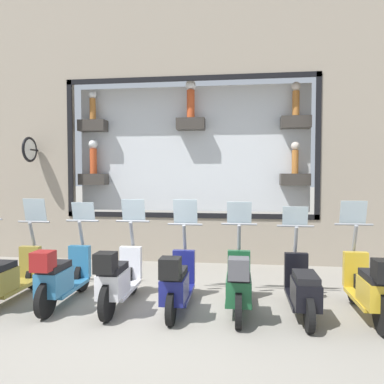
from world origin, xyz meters
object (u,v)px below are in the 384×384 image
scooter_navy_3 (177,282)px  scooter_olive_6 (6,276)px  scooter_teal_5 (61,276)px  scooter_green_2 (239,284)px  scooter_yellow_0 (370,287)px  scooter_white_4 (118,278)px  scooter_black_1 (302,288)px

scooter_navy_3 → scooter_olive_6: size_ratio=1.00×
scooter_teal_5 → scooter_green_2: bearing=-90.1°
scooter_green_2 → scooter_teal_5: size_ratio=1.00×
scooter_yellow_0 → scooter_white_4: bearing=90.0°
scooter_teal_5 → scooter_olive_6: 0.94m
scooter_black_1 → scooter_green_2: 0.94m
scooter_yellow_0 → scooter_teal_5: 4.68m
scooter_yellow_0 → scooter_green_2: bearing=90.3°
scooter_olive_6 → scooter_teal_5: bearing=-89.5°
scooter_black_1 → scooter_olive_6: bearing=90.8°
scooter_navy_3 → scooter_olive_6: (-0.00, 2.81, -0.00)m
scooter_green_2 → scooter_olive_6: size_ratio=1.00×
scooter_green_2 → scooter_olive_6: bearing=90.1°
scooter_green_2 → scooter_olive_6: 3.74m
scooter_yellow_0 → scooter_black_1: size_ratio=1.01×
scooter_black_1 → scooter_teal_5: bearing=90.8°
scooter_black_1 → scooter_navy_3: scooter_navy_3 is taller
scooter_navy_3 → scooter_olive_6: scooter_navy_3 is taller
scooter_white_4 → scooter_black_1: bearing=-89.0°
scooter_yellow_0 → scooter_navy_3: same height
scooter_black_1 → scooter_green_2: scooter_green_2 is taller
scooter_olive_6 → scooter_black_1: bearing=-89.2°
scooter_white_4 → scooter_teal_5: bearing=90.2°
scooter_teal_5 → scooter_white_4: bearing=-89.8°
scooter_black_1 → scooter_navy_3: bearing=91.9°
scooter_green_2 → scooter_white_4: scooter_white_4 is taller
scooter_green_2 → scooter_navy_3: scooter_navy_3 is taller
scooter_navy_3 → scooter_teal_5: size_ratio=0.99×
scooter_green_2 → scooter_white_4: 1.87m
scooter_white_4 → scooter_olive_6: bearing=90.4°
scooter_teal_5 → scooter_navy_3: bearing=-90.3°
scooter_white_4 → scooter_teal_5: size_ratio=1.00×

